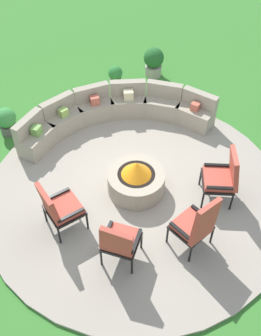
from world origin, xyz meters
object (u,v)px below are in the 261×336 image
at_px(lounge_chair_back_left, 197,225).
at_px(potted_plant_0, 6,120).
at_px(potted_plant_5, 115,76).
at_px(curved_stone_bench, 114,113).
at_px(fire_pit, 136,180).
at_px(lounge_chair_front_left, 59,207).
at_px(lounge_chair_front_right, 119,241).
at_px(lounge_chair_back_right, 224,176).
at_px(potted_plant_3, 154,61).

bearing_deg(lounge_chair_back_left, potted_plant_0, 99.12).
bearing_deg(potted_plant_5, curved_stone_bench, -120.74).
distance_m(fire_pit, lounge_chair_front_left, 1.54).
relative_size(lounge_chair_front_right, lounge_chair_back_right, 0.96).
distance_m(lounge_chair_front_left, lounge_chair_front_right, 1.18).
relative_size(fire_pit, potted_plant_5, 1.78).
height_order(curved_stone_bench, potted_plant_5, curved_stone_bench).
xyz_separation_m(lounge_chair_back_left, potted_plant_3, (2.24, 4.58, -0.25)).
bearing_deg(curved_stone_bench, lounge_chair_back_left, -97.13).
height_order(fire_pit, curved_stone_bench, curved_stone_bench).
xyz_separation_m(lounge_chair_front_left, potted_plant_5, (2.83, 3.15, -0.27)).
relative_size(fire_pit, lounge_chair_back_left, 0.89).
xyz_separation_m(curved_stone_bench, lounge_chair_front_left, (-2.09, -1.91, 0.24)).
height_order(fire_pit, lounge_chair_front_right, lounge_chair_front_right).
distance_m(fire_pit, lounge_chair_back_right, 1.54).
bearing_deg(potted_plant_0, lounge_chair_front_left, -91.12).
bearing_deg(potted_plant_3, lounge_chair_front_left, -141.22).
xyz_separation_m(lounge_chair_front_right, lounge_chair_back_right, (2.20, 0.21, 0.01)).
bearing_deg(potted_plant_3, curved_stone_bench, -145.88).
bearing_deg(lounge_chair_back_right, lounge_chair_front_right, 129.72).
bearing_deg(lounge_chair_front_right, curved_stone_bench, 111.39).
bearing_deg(lounge_chair_back_left, potted_plant_3, 52.71).
bearing_deg(lounge_chair_back_left, potted_plant_5, 64.58).
relative_size(curved_stone_bench, lounge_chair_front_right, 3.88).
xyz_separation_m(lounge_chair_front_left, lounge_chair_back_right, (2.71, -0.86, 0.01)).
distance_m(lounge_chair_front_left, potted_plant_0, 2.91).
distance_m(fire_pit, curved_stone_bench, 1.93).
bearing_deg(curved_stone_bench, lounge_chair_front_right, -117.91).
distance_m(curved_stone_bench, potted_plant_0, 2.26).
height_order(lounge_chair_back_right, potted_plant_3, lounge_chair_back_right).
distance_m(fire_pit, potted_plant_3, 3.89).
bearing_deg(lounge_chair_front_left, potted_plant_3, 126.02).
bearing_deg(lounge_chair_front_right, fire_pit, 97.99).
height_order(fire_pit, lounge_chair_back_right, lounge_chair_back_right).
bearing_deg(potted_plant_3, lounge_chair_front_right, -128.89).
distance_m(lounge_chair_back_right, potted_plant_3, 4.18).
distance_m(lounge_chair_back_right, potted_plant_5, 4.02).
relative_size(curved_stone_bench, potted_plant_0, 6.55).
relative_size(lounge_chair_front_right, potted_plant_3, 1.39).
bearing_deg(lounge_chair_back_right, potted_plant_3, 17.65).
xyz_separation_m(curved_stone_bench, lounge_chair_back_left, (-0.42, -3.35, 0.28)).
xyz_separation_m(fire_pit, lounge_chair_back_right, (1.20, -0.93, 0.29)).
relative_size(lounge_chair_front_right, potted_plant_5, 1.75).
bearing_deg(potted_plant_5, potted_plant_0, -174.84).
bearing_deg(potted_plant_5, potted_plant_3, -0.43).
relative_size(curved_stone_bench, lounge_chair_back_left, 3.42).
distance_m(curved_stone_bench, lounge_chair_front_right, 3.37).
bearing_deg(potted_plant_5, lounge_chair_front_right, -118.76).
xyz_separation_m(lounge_chair_front_right, potted_plant_5, (2.31, 4.21, -0.27)).
bearing_deg(curved_stone_bench, potted_plant_0, 154.08).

